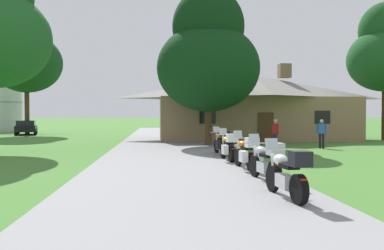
# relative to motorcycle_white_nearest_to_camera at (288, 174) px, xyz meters

# --- Properties ---
(ground_plane) EXTENTS (500.00, 500.00, 0.00)m
(ground_plane) POSITION_rel_motorcycle_white_nearest_to_camera_xyz_m (-2.16, 12.44, -0.62)
(ground_plane) COLOR #42752D
(asphalt_driveway) EXTENTS (6.40, 80.00, 0.06)m
(asphalt_driveway) POSITION_rel_motorcycle_white_nearest_to_camera_xyz_m (-2.16, 10.44, -0.59)
(asphalt_driveway) COLOR gray
(asphalt_driveway) RESTS_ON ground
(motorcycle_white_nearest_to_camera) EXTENTS (0.70, 2.08, 1.30)m
(motorcycle_white_nearest_to_camera) POSITION_rel_motorcycle_white_nearest_to_camera_xyz_m (0.00, 0.00, 0.00)
(motorcycle_white_nearest_to_camera) COLOR black
(motorcycle_white_nearest_to_camera) RESTS_ON asphalt_driveway
(motorcycle_silver_second_in_row) EXTENTS (0.74, 2.08, 1.30)m
(motorcycle_silver_second_in_row) POSITION_rel_motorcycle_white_nearest_to_camera_xyz_m (0.17, 2.37, 0.00)
(motorcycle_silver_second_in_row) COLOR black
(motorcycle_silver_second_in_row) RESTS_ON asphalt_driveway
(motorcycle_orange_third_in_row) EXTENTS (0.85, 2.08, 1.30)m
(motorcycle_orange_third_in_row) POSITION_rel_motorcycle_white_nearest_to_camera_xyz_m (0.17, 4.84, -0.01)
(motorcycle_orange_third_in_row) COLOR black
(motorcycle_orange_third_in_row) RESTS_ON asphalt_driveway
(motorcycle_yellow_fourth_in_row) EXTENTS (0.79, 2.08, 1.30)m
(motorcycle_yellow_fourth_in_row) POSITION_rel_motorcycle_white_nearest_to_camera_xyz_m (0.02, 7.48, -0.01)
(motorcycle_yellow_fourth_in_row) COLOR black
(motorcycle_yellow_fourth_in_row) RESTS_ON asphalt_driveway
(motorcycle_orange_farthest_in_row) EXTENTS (0.84, 2.08, 1.30)m
(motorcycle_orange_farthest_in_row) POSITION_rel_motorcycle_white_nearest_to_camera_xyz_m (0.12, 9.95, -0.01)
(motorcycle_orange_farthest_in_row) COLOR black
(motorcycle_orange_farthest_in_row) RESTS_ON asphalt_driveway
(stone_lodge) EXTENTS (15.41, 8.60, 6.00)m
(stone_lodge) POSITION_rel_motorcycle_white_nearest_to_camera_xyz_m (4.63, 22.85, 2.00)
(stone_lodge) COLOR #896B4C
(stone_lodge) RESTS_ON ground
(bystander_red_shirt_near_lodge) EXTENTS (0.35, 0.51, 1.69)m
(bystander_red_shirt_near_lodge) POSITION_rel_motorcycle_white_nearest_to_camera_xyz_m (3.71, 13.38, 0.33)
(bystander_red_shirt_near_lodge) COLOR navy
(bystander_red_shirt_near_lodge) RESTS_ON ground
(bystander_blue_shirt_beside_signpost) EXTENTS (0.52, 0.34, 1.67)m
(bystander_blue_shirt_beside_signpost) POSITION_rel_motorcycle_white_nearest_to_camera_xyz_m (6.57, 13.82, 0.31)
(bystander_blue_shirt_beside_signpost) COLOR black
(bystander_blue_shirt_beside_signpost) RESTS_ON ground
(tree_left_far) EXTENTS (6.66, 6.66, 12.07)m
(tree_left_far) POSITION_rel_motorcycle_white_nearest_to_camera_xyz_m (-15.28, 31.08, 7.07)
(tree_left_far) COLOR #422D19
(tree_left_far) RESTS_ON ground
(tree_by_lodge_front) EXTENTS (6.35, 6.35, 9.74)m
(tree_by_lodge_front) POSITION_rel_motorcycle_white_nearest_to_camera_xyz_m (0.27, 16.12, 4.96)
(tree_by_lodge_front) COLOR #422D19
(tree_by_lodge_front) RESTS_ON ground
(metal_silo_distant) EXTENTS (3.86, 3.86, 7.81)m
(metal_silo_distant) POSITION_rel_motorcycle_white_nearest_to_camera_xyz_m (-21.00, 41.38, 3.29)
(metal_silo_distant) COLOR #B2B7BC
(metal_silo_distant) RESTS_ON ground
(parked_black_suv_far_left) EXTENTS (2.90, 4.91, 1.40)m
(parked_black_suv_far_left) POSITION_rel_motorcycle_white_nearest_to_camera_xyz_m (-15.65, 32.01, 0.16)
(parked_black_suv_far_left) COLOR black
(parked_black_suv_far_left) RESTS_ON ground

